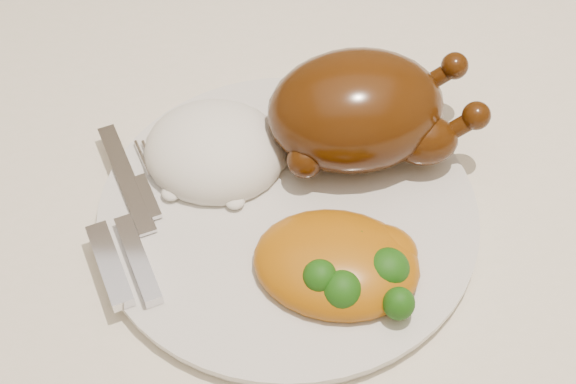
{
  "coord_description": "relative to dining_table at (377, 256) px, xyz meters",
  "views": [
    {
      "loc": [
        -0.08,
        -0.41,
        1.27
      ],
      "look_at": [
        -0.08,
        -0.04,
        0.8
      ],
      "focal_mm": 50.0,
      "sensor_mm": 36.0,
      "label": 1
    }
  ],
  "objects": [
    {
      "name": "tablecloth",
      "position": [
        0.0,
        0.0,
        0.07
      ],
      "size": [
        1.73,
        1.03,
        0.18
      ],
      "color": "white",
      "rests_on": "dining_table"
    },
    {
      "name": "rice_mound",
      "position": [
        -0.14,
        0.01,
        0.13
      ],
      "size": [
        0.13,
        0.12,
        0.06
      ],
      "rotation": [
        0.0,
        0.0,
        -0.16
      ],
      "color": "white",
      "rests_on": "dinner_plate"
    },
    {
      "name": "roast_chicken",
      "position": [
        -0.02,
        0.03,
        0.16
      ],
      "size": [
        0.18,
        0.13,
        0.09
      ],
      "rotation": [
        0.0,
        0.0,
        0.17
      ],
      "color": "#472307",
      "rests_on": "dinner_plate"
    },
    {
      "name": "cutlery",
      "position": [
        -0.2,
        -0.06,
        0.12
      ],
      "size": [
        0.07,
        0.18,
        0.01
      ],
      "rotation": [
        0.0,
        0.0,
        0.42
      ],
      "color": "silver",
      "rests_on": "dinner_plate"
    },
    {
      "name": "dinner_plate",
      "position": [
        -0.08,
        -0.04,
        0.11
      ],
      "size": [
        0.29,
        0.29,
        0.01
      ],
      "primitive_type": "cylinder",
      "rotation": [
        0.0,
        0.0,
        -0.01
      ],
      "color": "silver",
      "rests_on": "tablecloth"
    },
    {
      "name": "mac_and_cheese",
      "position": [
        -0.04,
        -0.09,
        0.12
      ],
      "size": [
        0.13,
        0.11,
        0.05
      ],
      "rotation": [
        0.0,
        0.0,
        -0.17
      ],
      "color": "#B05A0B",
      "rests_on": "dinner_plate"
    },
    {
      "name": "dining_table",
      "position": [
        0.0,
        0.0,
        0.0
      ],
      "size": [
        1.6,
        0.9,
        0.76
      ],
      "color": "brown",
      "rests_on": "floor"
    }
  ]
}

